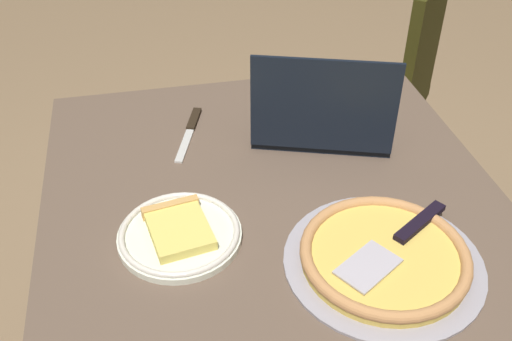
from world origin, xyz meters
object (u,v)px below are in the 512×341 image
(table_knife, at_px, (191,129))
(chair_far, at_px, (383,88))
(laptop, at_px, (322,119))
(pizza_plate, at_px, (179,233))
(dining_table, at_px, (274,227))
(pizza_tray, at_px, (385,256))

(table_knife, distance_m, chair_far, 0.90)
(laptop, height_order, pizza_plate, laptop)
(dining_table, distance_m, chair_far, 0.98)
(dining_table, xyz_separation_m, pizza_plate, (0.08, -0.20, 0.10))
(laptop, distance_m, table_knife, 0.32)
(dining_table, bearing_deg, table_knife, -153.83)
(pizza_plate, xyz_separation_m, pizza_tray, (0.14, 0.36, 0.00))
(pizza_tray, bearing_deg, dining_table, -145.36)
(laptop, xyz_separation_m, pizza_plate, (0.27, -0.36, -0.04))
(pizza_tray, height_order, table_knife, pizza_tray)
(dining_table, height_order, table_knife, table_knife)
(pizza_plate, relative_size, table_knife, 1.09)
(dining_table, bearing_deg, pizza_plate, -68.83)
(laptop, distance_m, chair_far, 0.77)
(chair_far, bearing_deg, pizza_plate, -42.44)
(dining_table, bearing_deg, chair_far, 143.35)
(pizza_plate, bearing_deg, pizza_tray, 68.39)
(dining_table, height_order, laptop, laptop)
(pizza_tray, bearing_deg, chair_far, 156.91)
(pizza_plate, relative_size, pizza_tray, 0.65)
(laptop, bearing_deg, dining_table, -39.15)
(pizza_tray, xyz_separation_m, chair_far, (-0.99, 0.42, -0.26))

